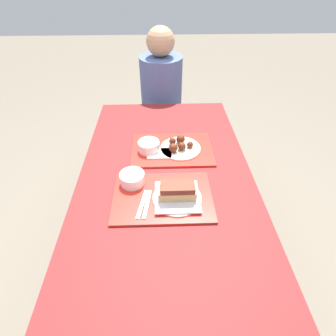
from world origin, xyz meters
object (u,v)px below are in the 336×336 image
Objects in this scene: wings_plate_far at (179,146)px; person_seated_across at (161,84)px; bowl_coleslaw_near at (132,178)px; tray_near at (163,197)px; brisket_sandwich_plate at (177,194)px; bowl_coleslaw_far at (149,146)px; tray_far at (172,149)px.

wings_plate_far is 0.31× the size of person_seated_across.
tray_near is at bearing -33.11° from bowl_coleslaw_near.
bowl_coleslaw_near is 0.24m from brisket_sandwich_plate.
brisket_sandwich_plate reaches higher than wings_plate_far.
wings_plate_far reaches higher than bowl_coleslaw_near.
person_seated_across is (-0.05, 1.20, 0.02)m from brisket_sandwich_plate.
tray_near is at bearing 164.58° from brisket_sandwich_plate.
brisket_sandwich_plate is (0.21, -0.11, -0.00)m from bowl_coleslaw_near.
bowl_coleslaw_near and bowl_coleslaw_far have the same top height.
bowl_coleslaw_far is at bearing 74.50° from bowl_coleslaw_near.
brisket_sandwich_plate is 1.89× the size of bowl_coleslaw_far.
wings_plate_far is (0.04, 0.39, -0.01)m from brisket_sandwich_plate.
tray_near is 0.18m from bowl_coleslaw_near.
person_seated_across is (-0.09, 0.81, 0.03)m from wings_plate_far.
person_seated_across reaches higher than wings_plate_far.
person_seated_across is (-0.05, 0.81, 0.06)m from tray_far.
brisket_sandwich_plate is at bearing -95.43° from wings_plate_far.
wings_plate_far is (0.25, 0.28, -0.01)m from bowl_coleslaw_near.
person_seated_across is (0.01, 1.18, 0.06)m from tray_near.
tray_far is 3.85× the size of bowl_coleslaw_far.
tray_far is 0.63× the size of person_seated_across.
tray_far is at bearing 80.68° from tray_near.
person_seated_across is at bearing 84.32° from bowl_coleslaw_far.
bowl_coleslaw_far is at bearing 100.99° from tray_near.
tray_near is 0.63× the size of person_seated_across.
bowl_coleslaw_near is (-0.21, -0.28, 0.04)m from tray_far.
bowl_coleslaw_near reaches higher than tray_near.
tray_near is 3.85× the size of bowl_coleslaw_near.
bowl_coleslaw_near is 0.53× the size of brisket_sandwich_plate.
brisket_sandwich_plate is (0.07, -0.02, 0.04)m from tray_near.
wings_plate_far is 0.82m from person_seated_across.
tray_far is 3.85× the size of bowl_coleslaw_near.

